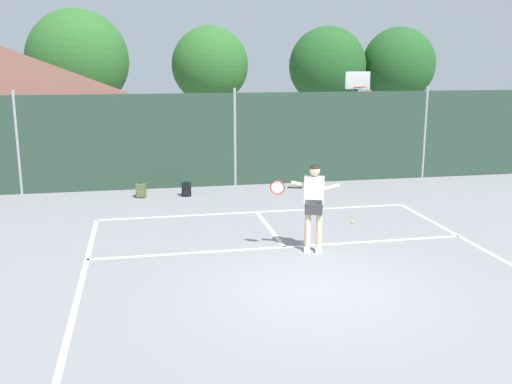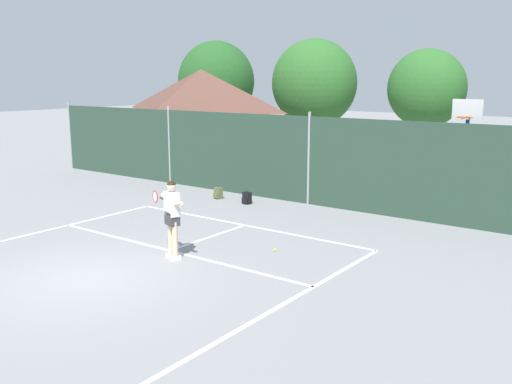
% 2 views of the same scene
% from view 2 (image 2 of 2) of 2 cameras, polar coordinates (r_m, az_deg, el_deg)
% --- Properties ---
extents(ground_plane, '(120.00, 120.00, 0.00)m').
position_cam_2_polar(ground_plane, '(12.44, -17.00, -8.50)').
color(ground_plane, gray).
extents(court_markings, '(8.30, 11.10, 0.01)m').
position_cam_2_polar(court_markings, '(12.81, -14.67, -7.77)').
color(court_markings, white).
rests_on(court_markings, ground).
extents(chainlink_fence, '(26.09, 0.09, 3.09)m').
position_cam_2_polar(chainlink_fence, '(18.68, 5.40, 3.20)').
color(chainlink_fence, '#284233').
rests_on(chainlink_fence, ground).
extents(basketball_hoop, '(0.90, 0.67, 3.55)m').
position_cam_2_polar(basketball_hoop, '(18.13, 20.61, 4.94)').
color(basketball_hoop, '#284CB2').
rests_on(basketball_hoop, ground).
extents(clubhouse_building, '(6.77, 4.38, 4.58)m').
position_cam_2_polar(clubhouse_building, '(26.07, -5.57, 7.53)').
color(clubhouse_building, beige).
rests_on(clubhouse_building, ground).
extents(treeline_backdrop, '(26.19, 4.19, 6.32)m').
position_cam_2_polar(treeline_backdrop, '(28.17, 11.07, 10.64)').
color(treeline_backdrop, brown).
rests_on(treeline_backdrop, ground).
extents(tennis_player, '(1.40, 0.47, 1.85)m').
position_cam_2_polar(tennis_player, '(13.05, -8.59, -2.09)').
color(tennis_player, silver).
rests_on(tennis_player, ground).
extents(tennis_ball, '(0.07, 0.07, 0.07)m').
position_cam_2_polar(tennis_ball, '(13.75, 1.93, -5.92)').
color(tennis_ball, '#CCE033').
rests_on(tennis_ball, ground).
extents(backpack_olive, '(0.31, 0.28, 0.46)m').
position_cam_2_polar(backpack_olive, '(19.69, -3.89, -0.13)').
color(backpack_olive, '#566038').
rests_on(backpack_olive, ground).
extents(backpack_black, '(0.29, 0.25, 0.46)m').
position_cam_2_polar(backpack_black, '(18.83, -0.95, -0.64)').
color(backpack_black, black).
rests_on(backpack_black, ground).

